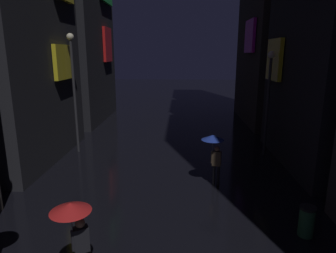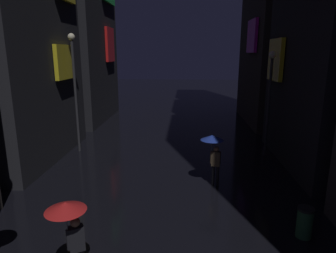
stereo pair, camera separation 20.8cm
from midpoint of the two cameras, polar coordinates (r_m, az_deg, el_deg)
pedestrian_midstreet_left_blue at (r=11.98m, az=8.27°, el=-3.69°), size 0.90×0.90×2.12m
pedestrian_near_crossing_red at (r=7.21m, az=-18.26°, el=-16.68°), size 0.90×0.90×2.12m
streetlamp_right_far at (r=15.98m, az=18.25°, el=6.35°), size 0.36×0.36×5.34m
streetlamp_left_far at (r=16.46m, az=-17.91°, el=8.22°), size 0.36×0.36×6.21m
trash_bin at (r=9.98m, az=24.33°, el=-16.09°), size 0.46×0.46×0.93m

